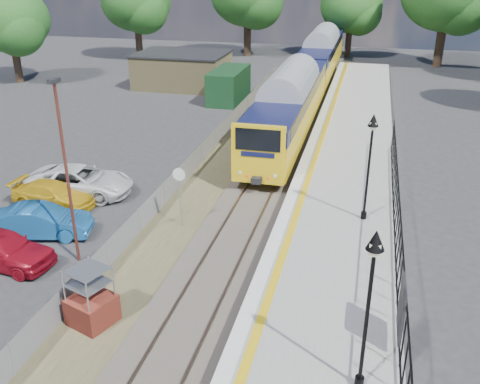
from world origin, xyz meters
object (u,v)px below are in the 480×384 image
(carpark_lamp, at_px, (65,164))
(car_red, at_px, (2,248))
(victorian_lamp_north, at_px, (371,143))
(train, at_px, (309,73))
(car_blue, at_px, (40,221))
(speed_sign, at_px, (180,187))
(car_yellow, at_px, (54,194))
(car_white, at_px, (80,181))
(victorian_lamp_south, at_px, (372,275))
(brick_plinth, at_px, (91,298))

(carpark_lamp, relative_size, car_red, 1.70)
(victorian_lamp_north, xyz_separation_m, train, (-5.30, 23.52, -1.96))
(victorian_lamp_north, xyz_separation_m, car_blue, (-13.54, -3.23, -3.59))
(speed_sign, height_order, car_yellow, speed_sign)
(car_yellow, bearing_deg, train, -18.74)
(train, bearing_deg, victorian_lamp_north, -77.30)
(carpark_lamp, height_order, car_red, carpark_lamp)
(speed_sign, relative_size, car_blue, 0.67)
(victorian_lamp_north, distance_m, speed_sign, 8.30)
(train, bearing_deg, car_white, -111.55)
(train, height_order, carpark_lamp, carpark_lamp)
(train, xyz_separation_m, carpark_lamp, (-5.68, -28.21, 1.80))
(victorian_lamp_south, xyz_separation_m, train, (-5.50, 33.52, -1.96))
(train, xyz_separation_m, car_blue, (-8.24, -26.75, -1.64))
(train, bearing_deg, car_blue, -107.13)
(victorian_lamp_north, height_order, carpark_lamp, carpark_lamp)
(victorian_lamp_south, height_order, carpark_lamp, carpark_lamp)
(brick_plinth, bearing_deg, train, 84.34)
(victorian_lamp_north, bearing_deg, carpark_lamp, -156.87)
(brick_plinth, xyz_separation_m, car_red, (-5.22, 2.54, -0.28))
(train, bearing_deg, car_yellow, -111.48)
(brick_plinth, relative_size, speed_sign, 0.73)
(victorian_lamp_north, height_order, car_blue, victorian_lamp_north)
(carpark_lamp, bearing_deg, victorian_lamp_north, 23.13)
(speed_sign, xyz_separation_m, car_blue, (-5.65, -2.19, -1.26))
(victorian_lamp_north, relative_size, car_yellow, 1.10)
(speed_sign, xyz_separation_m, carpark_lamp, (-3.08, -3.64, 2.18))
(carpark_lamp, bearing_deg, car_blue, 150.38)
(car_blue, relative_size, car_white, 0.79)
(train, bearing_deg, carpark_lamp, -101.38)
(victorian_lamp_south, bearing_deg, car_red, 162.72)
(car_red, bearing_deg, carpark_lamp, -63.30)
(victorian_lamp_north, height_order, car_white, victorian_lamp_north)
(brick_plinth, bearing_deg, speed_sign, 85.63)
(speed_sign, bearing_deg, brick_plinth, -93.62)
(brick_plinth, distance_m, car_blue, 7.14)
(speed_sign, bearing_deg, car_yellow, 174.80)
(speed_sign, bearing_deg, train, 84.71)
(victorian_lamp_north, bearing_deg, train, 102.70)
(brick_plinth, height_order, car_white, brick_plinth)
(victorian_lamp_south, height_order, brick_plinth, victorian_lamp_south)
(car_yellow, bearing_deg, carpark_lamp, -136.82)
(train, relative_size, brick_plinth, 19.33)
(speed_sign, distance_m, car_yellow, 6.96)
(car_red, relative_size, car_blue, 1.00)
(train, height_order, car_blue, train)
(car_red, xyz_separation_m, car_white, (-0.46, 6.87, 0.02))
(car_yellow, bearing_deg, car_blue, -155.70)
(brick_plinth, xyz_separation_m, car_yellow, (-6.24, 7.89, -0.41))
(car_red, xyz_separation_m, car_blue, (0.12, 2.46, -0.03))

